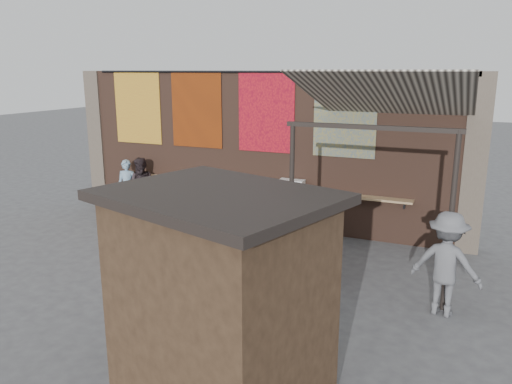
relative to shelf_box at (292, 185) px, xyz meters
The scene contains 33 objects.
ground 2.83m from the shelf_box, 115.10° to the right, with size 70.00×70.00×0.00m, color #474749.
brick_wall 1.37m from the shelf_box, 159.63° to the left, with size 10.00×0.40×4.00m, color brown.
pier_left 6.33m from the shelf_box, behind, with size 0.50×0.50×4.00m, color #4C4238.
pier_right 4.21m from the shelf_box, ahead, with size 0.50×0.50×4.00m, color #4C4238.
eating_counter 1.09m from the shelf_box, behind, with size 8.00×0.32×0.05m, color #9E7A51.
shelf_box is the anchor object (origin of this frame).
tapestry_redgold 5.00m from the shelf_box, behind, with size 1.50×0.02×2.00m, color #993316.
tapestry_sun 3.29m from the shelf_box, behind, with size 1.50×0.02×2.00m, color #C1440B.
tapestry_orange 1.92m from the shelf_box, 166.96° to the left, with size 1.50×0.02×2.00m, color red.
tapestry_multi 2.14m from the shelf_box, ahead, with size 1.50×0.02×2.00m, color navy.
hang_rail 2.94m from the shelf_box, behind, with size 0.06×0.06×9.50m, color black.
scooter_stool_0 3.82m from the shelf_box, behind, with size 0.32×0.72×0.68m, color #9C2714, non-canonical shape.
scooter_stool_1 3.25m from the shelf_box, behind, with size 0.39×0.86×0.81m, color #10501F, non-canonical shape.
scooter_stool_2 2.63m from the shelf_box, behind, with size 0.38×0.84×0.80m, color navy, non-canonical shape.
scooter_stool_3 2.03m from the shelf_box, behind, with size 0.39×0.88×0.83m, color black, non-canonical shape.
scooter_stool_4 1.53m from the shelf_box, 165.10° to the right, with size 0.39×0.86×0.82m, color #18633D, non-canonical shape.
scooter_stool_5 1.16m from the shelf_box, 152.51° to the right, with size 0.32×0.70×0.67m, color black, non-canonical shape.
scooter_stool_6 0.91m from the shelf_box, 104.56° to the right, with size 0.37×0.82×0.78m, color navy, non-canonical shape.
scooter_stool_7 1.13m from the shelf_box, 30.93° to the right, with size 0.33×0.73×0.69m, color #121244, non-canonical shape.
diner_left 4.85m from the shelf_box, behind, with size 0.58×0.38×1.58m, color #7998B0.
diner_right 4.32m from the shelf_box, behind, with size 0.81×0.63×1.67m, color #292023.
shopper_navy 3.13m from the shelf_box, 61.70° to the right, with size 1.02×0.42×1.74m, color black.
shopper_grey 4.91m from the shelf_box, 38.68° to the right, with size 1.15×0.66×1.79m, color slate.
shopper_tan 2.25m from the shelf_box, 70.60° to the right, with size 0.80×0.52×1.64m, color #856A54.
market_stall 6.63m from the shelf_box, 77.96° to the right, with size 2.34×1.76×2.54m, color black.
stall_roof 6.76m from the shelf_box, 77.96° to the right, with size 2.62×2.02×0.12m, color black.
stall_sign 5.88m from the shelf_box, 73.66° to the right, with size 1.20×0.04×0.50m, color gold.
stall_shelf 5.86m from the shelf_box, 73.66° to the right, with size 1.94×0.10×0.06m, color #473321.
awning_canvas 3.62m from the shelf_box, 30.02° to the right, with size 3.20×3.40×0.03m, color beige.
awning_ledger 3.63m from the shelf_box, ahead, with size 3.30×0.08×0.12m, color #33261C.
awning_header 4.20m from the shelf_box, 50.12° to the right, with size 3.00×0.08×0.08m, color black.
awning_post_left 3.09m from the shelf_box, 70.57° to the right, with size 0.09×0.09×3.10m, color black.
awning_post_right 4.81m from the shelf_box, 37.18° to the right, with size 0.09×0.09×3.10m, color black.
Camera 1 is at (5.12, -9.13, 4.03)m, focal length 35.00 mm.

